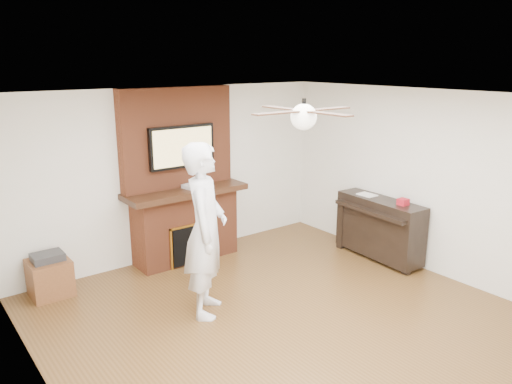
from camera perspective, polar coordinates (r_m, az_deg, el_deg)
room_shell at (r=5.22m, az=5.18°, el=-3.23°), size 5.36×5.86×2.86m
fireplace at (r=7.29m, az=-8.41°, el=-0.12°), size 1.78×0.64×2.50m
tv at (r=7.11m, az=-8.44°, el=5.15°), size 1.00×0.08×0.60m
ceiling_fan at (r=4.99m, az=5.47°, el=8.66°), size 1.21×1.21×0.31m
person at (r=5.66m, az=-5.80°, el=-4.38°), size 0.85×0.88×2.01m
side_table at (r=6.81m, az=-22.51°, el=-8.85°), size 0.48×0.48×0.55m
piano at (r=7.56m, az=13.90°, el=-3.89°), size 0.59×1.41×1.00m
cable_box at (r=7.26m, az=-6.91°, el=0.78°), size 0.41×0.29×0.05m
candle_orange at (r=7.38m, az=-8.53°, el=-7.67°), size 0.07×0.07×0.11m
candle_green at (r=7.43m, az=-7.56°, el=-7.56°), size 0.07×0.07×0.09m
candle_cream at (r=7.44m, az=-6.63°, el=-7.38°), size 0.08×0.08×0.12m
candle_blue at (r=7.46m, az=-6.09°, el=-7.41°), size 0.06×0.06×0.09m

